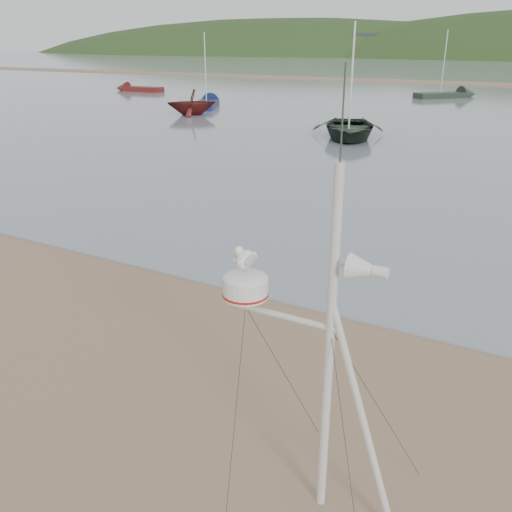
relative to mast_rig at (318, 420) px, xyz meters
The scene contains 7 objects.
ground 4.11m from the mast_rig, behind, with size 560.00×560.00×0.00m, color #7E6148.
mast_rig is the anchor object (origin of this frame).
boat_dark 25.11m from the mast_rig, 109.53° to the left, with size 3.94×1.14×5.52m, color black.
boat_red 35.29m from the mast_rig, 127.92° to the left, with size 2.87×1.75×3.33m, color #4F1412.
dinghy_red_far 56.88m from the mast_rig, 133.39° to the left, with size 5.85×1.76×1.40m.
sailboat_dark_mid 51.35m from the mast_rig, 98.85° to the left, with size 5.46×5.87×6.43m.
sailboat_blue_near 41.12m from the mast_rig, 125.63° to the left, with size 3.94×6.06×6.02m.
Camera 1 is at (5.65, -4.71, 4.84)m, focal length 38.00 mm.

